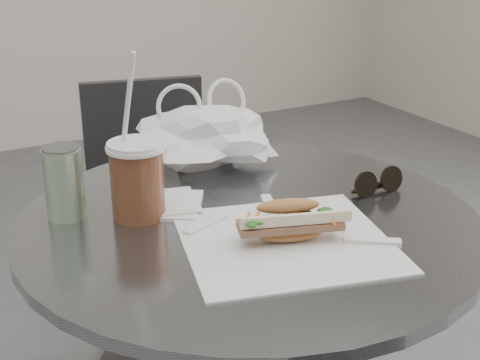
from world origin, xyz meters
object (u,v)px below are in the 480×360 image
drink_can (64,182)px  cafe_table (249,355)px  banh_mi (289,221)px  chair_far (158,249)px  iced_coffee (137,178)px  sunglasses (378,183)px

drink_can → cafe_table: bearing=-28.2°
cafe_table → banh_mi: size_ratio=3.67×
chair_far → iced_coffee: bearing=79.3°
cafe_table → chair_far: bearing=82.8°
banh_mi → iced_coffee: (-0.17, 0.20, 0.03)m
cafe_table → sunglasses: sunglasses is taller
cafe_table → banh_mi: bearing=-85.9°
drink_can → chair_far: bearing=56.4°
chair_far → banh_mi: (-0.08, -0.77, 0.42)m
banh_mi → sunglasses: bearing=38.3°
iced_coffee → chair_far: bearing=67.2°
iced_coffee → sunglasses: (0.41, -0.11, -0.05)m
chair_far → banh_mi: bearing=96.5°
chair_far → cafe_table: bearing=94.9°
cafe_table → banh_mi: (0.01, -0.11, 0.31)m
iced_coffee → drink_can: bearing=152.6°
chair_far → drink_can: (-0.35, -0.52, 0.45)m
banh_mi → iced_coffee: iced_coffee is taller
cafe_table → chair_far: 0.68m
iced_coffee → cafe_table: bearing=-28.8°
cafe_table → iced_coffee: size_ratio=2.77×
chair_far → iced_coffee: 0.77m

